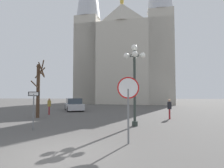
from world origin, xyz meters
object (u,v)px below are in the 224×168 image
at_px(bare_tree, 38,88).
at_px(parked_car_near_silver, 74,105).
at_px(one_way_arrow_sign, 34,106).
at_px(pedestrian_walking, 169,107).
at_px(stop_sign, 128,96).
at_px(pedestrian_standing, 49,105).
at_px(street_lamp, 134,70).
at_px(cathedral, 125,51).

distance_m(bare_tree, parked_car_near_silver, 6.84).
height_order(one_way_arrow_sign, pedestrian_walking, one_way_arrow_sign).
distance_m(stop_sign, pedestrian_standing, 12.09).
distance_m(stop_sign, street_lamp, 4.30).
xyz_separation_m(street_lamp, parked_car_near_silver, (-6.58, 9.87, -2.83)).
height_order(parked_car_near_silver, pedestrian_walking, pedestrian_walking).
bearing_deg(cathedral, pedestrian_standing, -110.18).
height_order(stop_sign, parked_car_near_silver, stop_sign).
xyz_separation_m(street_lamp, bare_tree, (-7.86, 3.39, -1.05)).
relative_size(street_lamp, pedestrian_walking, 3.25).
bearing_deg(one_way_arrow_sign, street_lamp, 15.83).
height_order(cathedral, pedestrian_walking, cathedral).
bearing_deg(stop_sign, one_way_arrow_sign, 155.55).
bearing_deg(pedestrian_walking, parked_car_near_silver, 145.14).
xyz_separation_m(cathedral, one_way_arrow_sign, (-5.38, -27.61, -9.50)).
bearing_deg(one_way_arrow_sign, stop_sign, -24.45).
xyz_separation_m(parked_car_near_silver, pedestrian_walking, (9.52, -6.63, 0.28)).
height_order(one_way_arrow_sign, bare_tree, bare_tree).
distance_m(pedestrian_walking, pedestrian_standing, 11.01).
bearing_deg(pedestrian_standing, pedestrian_walking, -12.38).
bearing_deg(cathedral, stop_sign, -90.35).
bearing_deg(parked_car_near_silver, stop_sign, -66.32).
xyz_separation_m(parked_car_near_silver, pedestrian_standing, (-1.23, -4.27, 0.26)).
bearing_deg(cathedral, one_way_arrow_sign, -101.03).
xyz_separation_m(cathedral, pedestrian_walking, (3.26, -22.75, -9.90)).
distance_m(one_way_arrow_sign, bare_tree, 5.57).
xyz_separation_m(stop_sign, pedestrian_standing, (-7.31, 9.58, -1.01)).
xyz_separation_m(cathedral, street_lamp, (0.32, -25.99, -7.35)).
bearing_deg(pedestrian_standing, street_lamp, -35.63).
height_order(cathedral, pedestrian_standing, cathedral).
relative_size(street_lamp, pedestrian_standing, 3.30).
distance_m(cathedral, street_lamp, 27.01).
height_order(bare_tree, pedestrian_standing, bare_tree).
bearing_deg(street_lamp, bare_tree, 156.64).
bearing_deg(bare_tree, street_lamp, -23.36).
xyz_separation_m(one_way_arrow_sign, bare_tree, (-2.16, 5.01, 1.11)).
height_order(cathedral, stop_sign, cathedral).
distance_m(street_lamp, pedestrian_standing, 9.95).
bearing_deg(pedestrian_standing, parked_car_near_silver, 73.88).
bearing_deg(stop_sign, parked_car_near_silver, 113.68).
distance_m(cathedral, one_way_arrow_sign, 29.69).
relative_size(stop_sign, street_lamp, 0.53).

